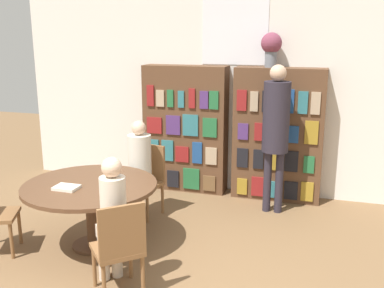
# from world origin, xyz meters

# --- Properties ---
(wall_back) EXTENTS (6.40, 0.07, 3.00)m
(wall_back) POSITION_xyz_m (0.00, 3.55, 1.51)
(wall_back) COLOR silver
(wall_back) RESTS_ON ground_plane
(bookshelf_left) EXTENTS (1.18, 0.34, 1.79)m
(bookshelf_left) POSITION_xyz_m (-0.65, 3.36, 0.89)
(bookshelf_left) COLOR brown
(bookshelf_left) RESTS_ON ground_plane
(bookshelf_right) EXTENTS (1.18, 0.34, 1.79)m
(bookshelf_right) POSITION_xyz_m (0.65, 3.36, 0.89)
(bookshelf_right) COLOR brown
(bookshelf_right) RESTS_ON ground_plane
(flower_vase) EXTENTS (0.27, 0.27, 0.44)m
(flower_vase) POSITION_xyz_m (0.52, 3.36, 2.05)
(flower_vase) COLOR slate
(flower_vase) RESTS_ON bookshelf_right
(reading_table) EXTENTS (1.39, 1.39, 0.70)m
(reading_table) POSITION_xyz_m (-1.03, 1.32, 0.61)
(reading_table) COLOR brown
(reading_table) RESTS_ON ground_plane
(chair_left_side) EXTENTS (0.47, 0.47, 0.87)m
(chair_left_side) POSITION_xyz_m (-0.83, 2.33, 0.48)
(chair_left_side) COLOR brown
(chair_left_side) RESTS_ON ground_plane
(chair_far_side) EXTENTS (0.57, 0.57, 0.87)m
(chair_far_side) POSITION_xyz_m (-0.33, 0.56, 0.48)
(chair_far_side) COLOR brown
(chair_far_side) RESTS_ON ground_plane
(seated_reader_left) EXTENTS (0.34, 0.40, 1.22)m
(seated_reader_left) POSITION_xyz_m (-0.86, 2.16, 0.69)
(seated_reader_left) COLOR beige
(seated_reader_left) RESTS_ON ground_plane
(seated_reader_right) EXTENTS (0.38, 0.39, 1.22)m
(seated_reader_right) POSITION_xyz_m (-0.46, 0.69, 0.67)
(seated_reader_right) COLOR beige
(seated_reader_right) RESTS_ON ground_plane
(librarian_standing) EXTENTS (0.33, 0.60, 1.86)m
(librarian_standing) POSITION_xyz_m (0.68, 2.86, 1.16)
(librarian_standing) COLOR #28232D
(librarian_standing) RESTS_ON ground_plane
(open_book_on_table) EXTENTS (0.24, 0.18, 0.03)m
(open_book_on_table) POSITION_xyz_m (-1.18, 1.11, 0.72)
(open_book_on_table) COLOR silver
(open_book_on_table) RESTS_ON reading_table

